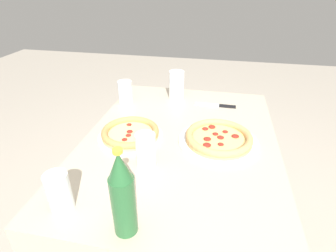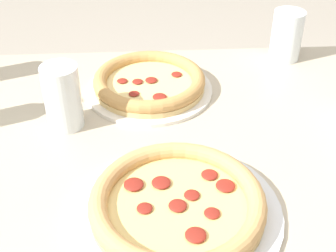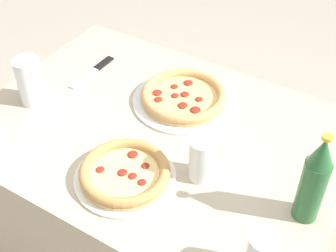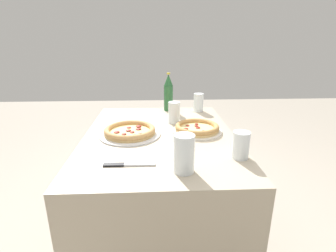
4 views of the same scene
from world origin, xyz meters
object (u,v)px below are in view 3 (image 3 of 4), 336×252
(glass_red_wine, at_px, (202,160))
(beer_bottle, at_px, (314,180))
(pizza_veggie, at_px, (183,96))
(glass_iced_tea, at_px, (30,82))
(pizza_pepperoni, at_px, (125,173))
(knife, at_px, (94,71))

(glass_red_wine, height_order, beer_bottle, beer_bottle)
(pizza_veggie, height_order, glass_red_wine, glass_red_wine)
(beer_bottle, bearing_deg, pizza_veggie, 154.62)
(glass_iced_tea, xyz_separation_m, beer_bottle, (0.90, 0.02, 0.05))
(glass_iced_tea, bearing_deg, beer_bottle, 1.07)
(pizza_pepperoni, height_order, glass_iced_tea, glass_iced_tea)
(pizza_veggie, xyz_separation_m, pizza_pepperoni, (0.04, -0.37, 0.00))
(glass_iced_tea, relative_size, glass_red_wine, 1.20)
(pizza_veggie, bearing_deg, beer_bottle, -25.38)
(pizza_veggie, distance_m, glass_iced_tea, 0.48)
(pizza_pepperoni, bearing_deg, beer_bottle, 17.03)
(beer_bottle, relative_size, knife, 1.24)
(pizza_pepperoni, bearing_deg, glass_iced_tea, 164.84)
(pizza_pepperoni, xyz_separation_m, glass_iced_tea, (-0.45, 0.12, 0.05))
(glass_red_wine, relative_size, knife, 0.60)
(pizza_veggie, height_order, glass_iced_tea, glass_iced_tea)
(knife, bearing_deg, glass_red_wine, -22.99)
(glass_iced_tea, distance_m, knife, 0.25)
(glass_red_wine, distance_m, knife, 0.61)
(pizza_pepperoni, xyz_separation_m, beer_bottle, (0.45, 0.14, 0.11))
(pizza_pepperoni, bearing_deg, knife, 137.66)
(knife, bearing_deg, beer_bottle, -14.32)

